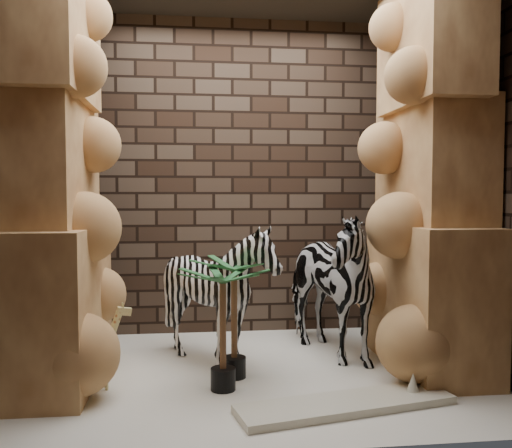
{
  "coord_description": "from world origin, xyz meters",
  "views": [
    {
      "loc": [
        -0.38,
        -3.91,
        1.32
      ],
      "look_at": [
        0.1,
        0.15,
        1.1
      ],
      "focal_mm": 37.73,
      "sensor_mm": 36.0,
      "label": 1
    }
  ],
  "objects": [
    {
      "name": "floor",
      "position": [
        0.0,
        0.0,
        0.0
      ],
      "size": [
        3.5,
        3.5,
        0.0
      ],
      "primitive_type": "plane",
      "color": "silver",
      "rests_on": "ground"
    },
    {
      "name": "wall_back",
      "position": [
        0.0,
        1.25,
        1.5
      ],
      "size": [
        3.5,
        0.0,
        3.5
      ],
      "primitive_type": "plane",
      "rotation": [
        1.57,
        0.0,
        0.0
      ],
      "color": "black",
      "rests_on": "ground"
    },
    {
      "name": "wall_front",
      "position": [
        0.0,
        -1.25,
        1.5
      ],
      "size": [
        3.5,
        0.0,
        3.5
      ],
      "primitive_type": "plane",
      "rotation": [
        -1.57,
        0.0,
        0.0
      ],
      "color": "black",
      "rests_on": "ground"
    },
    {
      "name": "wall_right",
      "position": [
        1.75,
        0.0,
        1.5
      ],
      "size": [
        0.0,
        3.0,
        3.0
      ],
      "primitive_type": "plane",
      "rotation": [
        1.57,
        0.0,
        -1.57
      ],
      "color": "black",
      "rests_on": "ground"
    },
    {
      "name": "rock_pillar_left",
      "position": [
        -1.4,
        0.0,
        1.5
      ],
      "size": [
        0.68,
        1.3,
        3.0
      ],
      "primitive_type": null,
      "color": "#DBAF6D",
      "rests_on": "floor"
    },
    {
      "name": "rock_pillar_right",
      "position": [
        1.42,
        0.0,
        1.5
      ],
      "size": [
        0.58,
        1.25,
        3.0
      ],
      "primitive_type": null,
      "color": "#DBAF6D",
      "rests_on": "floor"
    },
    {
      "name": "zebra_right",
      "position": [
        0.67,
        0.39,
        0.7
      ],
      "size": [
        0.97,
        1.32,
        1.4
      ],
      "primitive_type": "imported",
      "rotation": [
        0.0,
        0.0,
        0.31
      ],
      "color": "white",
      "rests_on": "floor"
    },
    {
      "name": "zebra_left",
      "position": [
        -0.19,
        0.26,
        0.5
      ],
      "size": [
        0.91,
        1.12,
        1.0
      ],
      "primitive_type": "imported",
      "rotation": [
        0.0,
        0.0,
        -0.02
      ],
      "color": "white",
      "rests_on": "floor"
    },
    {
      "name": "giraffe_toy",
      "position": [
        -1.05,
        -0.22,
        0.3
      ],
      "size": [
        0.33,
        0.19,
        0.6
      ],
      "primitive_type": null,
      "rotation": [
        0.0,
        0.0,
        0.28
      ],
      "color": "#D4C67E",
      "rests_on": "floor"
    },
    {
      "name": "palm_front",
      "position": [
        -0.09,
        -0.08,
        0.45
      ],
      "size": [
        0.36,
        0.36,
        0.89
      ],
      "primitive_type": null,
      "color": "#104019",
      "rests_on": "floor"
    },
    {
      "name": "palm_back",
      "position": [
        -0.18,
        -0.32,
        0.42
      ],
      "size": [
        0.36,
        0.36,
        0.85
      ],
      "primitive_type": null,
      "color": "#104019",
      "rests_on": "floor"
    },
    {
      "name": "surfboard",
      "position": [
        0.56,
        -0.72,
        0.03
      ],
      "size": [
        1.43,
        0.62,
        0.05
      ],
      "primitive_type": "cube",
      "rotation": [
        0.0,
        0.0,
        0.21
      ],
      "color": "beige",
      "rests_on": "floor"
    }
  ]
}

